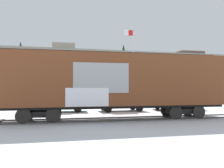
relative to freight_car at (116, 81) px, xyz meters
The scene contains 8 objects.
ground_plane 2.62m from the freight_car, behind, with size 260.00×260.00×0.00m, color silver.
track 2.63m from the freight_car, ahead, with size 60.02×4.13×0.08m.
freight_car is the anchor object (origin of this frame).
flagpole 14.44m from the freight_car, 66.82° to the left, with size 1.25×0.32×9.91m.
hillside 63.90m from the freight_car, 90.49° to the left, with size 147.96×43.46×16.27m.
parked_car_green 7.03m from the freight_car, 122.57° to the left, with size 4.77×2.18×1.59m.
parked_car_silver 5.67m from the freight_car, 71.20° to the left, with size 4.27×2.09×1.82m.
parked_car_black 9.16m from the freight_car, 34.92° to the left, with size 4.93×2.30×1.57m.
Camera 1 is at (-3.16, -14.40, 2.11)m, focal length 35.58 mm.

